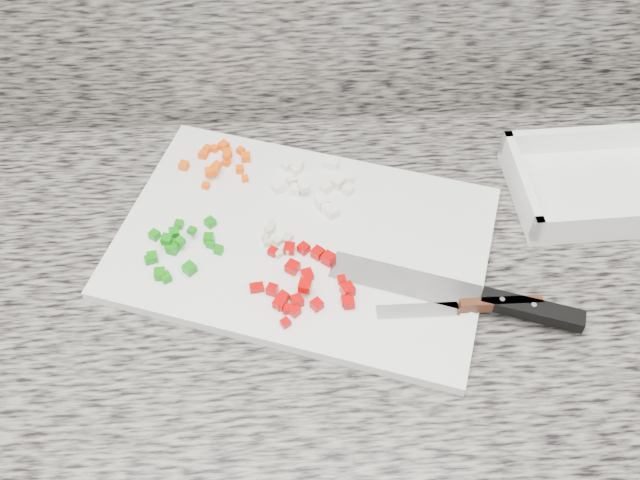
# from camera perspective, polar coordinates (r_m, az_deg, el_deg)

# --- Properties ---
(cabinet) EXTENTS (3.92, 0.62, 0.86)m
(cabinet) POSITION_cam_1_polar(r_m,az_deg,el_deg) (1.28, -4.54, -15.79)
(cabinet) COLOR beige
(cabinet) RESTS_ON ground
(countertop) EXTENTS (3.96, 0.64, 0.04)m
(countertop) POSITION_cam_1_polar(r_m,az_deg,el_deg) (0.88, -6.35, -4.37)
(countertop) COLOR slate
(countertop) RESTS_ON cabinet
(cutting_board) EXTENTS (0.53, 0.44, 0.02)m
(cutting_board) POSITION_cam_1_polar(r_m,az_deg,el_deg) (0.89, -1.37, -0.16)
(cutting_board) COLOR white
(cutting_board) RESTS_ON countertop
(carrot_pile) EXTENTS (0.10, 0.09, 0.02)m
(carrot_pile) POSITION_cam_1_polar(r_m,az_deg,el_deg) (0.97, -7.87, 6.38)
(carrot_pile) COLOR #FC5305
(carrot_pile) RESTS_ON cutting_board
(onion_pile) EXTENTS (0.11, 0.10, 0.02)m
(onion_pile) POSITION_cam_1_polar(r_m,az_deg,el_deg) (0.94, -0.36, 4.67)
(onion_pile) COLOR white
(onion_pile) RESTS_ON cutting_board
(green_pepper_pile) EXTENTS (0.10, 0.10, 0.02)m
(green_pepper_pile) POSITION_cam_1_polar(r_m,az_deg,el_deg) (0.88, -11.28, -0.68)
(green_pepper_pile) COLOR #0E7D0B
(green_pepper_pile) RESTS_ON cutting_board
(red_pepper_pile) EXTENTS (0.12, 0.12, 0.02)m
(red_pepper_pile) POSITION_cam_1_polar(r_m,az_deg,el_deg) (0.84, -1.25, -3.41)
(red_pepper_pile) COLOR #B70202
(red_pepper_pile) RESTS_ON cutting_board
(garlic_pile) EXTENTS (0.04, 0.06, 0.01)m
(garlic_pile) POSITION_cam_1_polar(r_m,az_deg,el_deg) (0.88, -3.48, 0.02)
(garlic_pile) COLOR beige
(garlic_pile) RESTS_ON cutting_board
(chef_knife) EXTENTS (0.29, 0.13, 0.02)m
(chef_knife) POSITION_cam_1_polar(r_m,az_deg,el_deg) (0.84, 13.23, -4.69)
(chef_knife) COLOR silver
(chef_knife) RESTS_ON cutting_board
(paring_knife) EXTENTS (0.19, 0.02, 0.02)m
(paring_knife) POSITION_cam_1_polar(r_m,az_deg,el_deg) (0.84, 12.64, -5.16)
(paring_knife) COLOR silver
(paring_knife) RESTS_ON cutting_board
(tray) EXTENTS (0.23, 0.17, 0.05)m
(tray) POSITION_cam_1_polar(r_m,az_deg,el_deg) (1.01, 21.36, 4.08)
(tray) COLOR white
(tray) RESTS_ON countertop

